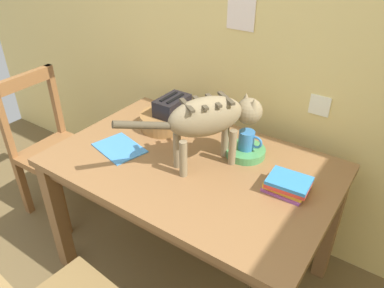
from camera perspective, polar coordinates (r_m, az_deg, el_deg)
wall_rear at (r=2.06m, az=8.42°, el=17.71°), size 4.78×0.11×2.50m
dining_table at (r=1.82m, az=0.00°, el=-5.06°), size 1.33×0.86×0.74m
cat at (r=1.63m, az=3.11°, el=3.99°), size 0.41×0.59×0.34m
saucer_bowl at (r=1.82m, az=8.19°, el=-1.16°), size 0.19×0.19×0.04m
coffee_mug at (r=1.79m, az=8.47°, el=0.58°), size 0.12×0.08×0.09m
magazine at (r=1.90m, az=-11.08°, el=-0.61°), size 0.29×0.24×0.01m
book_stack at (r=1.62m, az=14.50°, el=-6.03°), size 0.19×0.15×0.07m
wicker_basket at (r=2.04m, az=-4.27°, el=3.63°), size 0.26×0.26×0.08m
toaster at (r=2.03m, az=-3.02°, el=4.90°), size 0.12×0.20×0.18m
wooden_chair_near at (r=2.55m, az=-20.43°, el=-0.77°), size 0.43×0.43×0.93m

